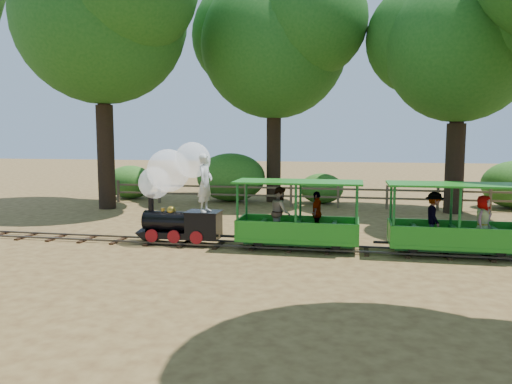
% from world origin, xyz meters
% --- Properties ---
extents(ground, '(90.00, 90.00, 0.00)m').
position_xyz_m(ground, '(0.00, 0.00, 0.00)').
color(ground, '#9E7F44').
rests_on(ground, ground).
extents(track, '(22.00, 1.00, 0.10)m').
position_xyz_m(track, '(0.00, 0.00, 0.07)').
color(track, '#3F3D3A').
rests_on(track, ground).
extents(locomotive, '(2.55, 1.20, 2.93)m').
position_xyz_m(locomotive, '(-3.26, 0.06, 1.65)').
color(locomotive, black).
rests_on(locomotive, ground).
extents(carriage_front, '(3.36, 1.40, 1.75)m').
position_xyz_m(carriage_front, '(0.14, 0.01, 0.80)').
color(carriage_front, '#20821C').
rests_on(carriage_front, track).
extents(carriage_rear, '(3.36, 1.37, 1.75)m').
position_xyz_m(carriage_rear, '(4.14, 0.03, 0.80)').
color(carriage_rear, '#20821C').
rests_on(carriage_rear, track).
extents(oak_nw, '(8.68, 7.64, 11.26)m').
position_xyz_m(oak_nw, '(-8.53, 6.09, 8.14)').
color(oak_nw, '#2D2116').
rests_on(oak_nw, ground).
extents(oak_nc, '(8.20, 7.22, 10.36)m').
position_xyz_m(oak_nc, '(-2.03, 9.59, 7.41)').
color(oak_nc, '#2D2116').
rests_on(oak_nc, ground).
extents(oak_ne, '(7.04, 6.19, 9.17)m').
position_xyz_m(oak_ne, '(5.47, 7.58, 6.63)').
color(oak_ne, '#2D2116').
rests_on(oak_ne, ground).
extents(fence, '(18.10, 0.10, 1.00)m').
position_xyz_m(fence, '(0.00, 8.00, 0.58)').
color(fence, brown).
rests_on(fence, ground).
extents(shrub_west, '(2.31, 1.78, 1.60)m').
position_xyz_m(shrub_west, '(-9.00, 9.30, 0.80)').
color(shrub_west, '#2D6B1E').
rests_on(shrub_west, ground).
extents(shrub_mid_w, '(3.22, 2.48, 2.23)m').
position_xyz_m(shrub_mid_w, '(-3.98, 9.30, 1.12)').
color(shrub_mid_w, '#2D6B1E').
rests_on(shrub_mid_w, ground).
extents(shrub_mid_e, '(1.95, 1.50, 1.35)m').
position_xyz_m(shrub_mid_e, '(0.22, 9.30, 0.68)').
color(shrub_mid_e, '#2D6B1E').
rests_on(shrub_mid_e, ground).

